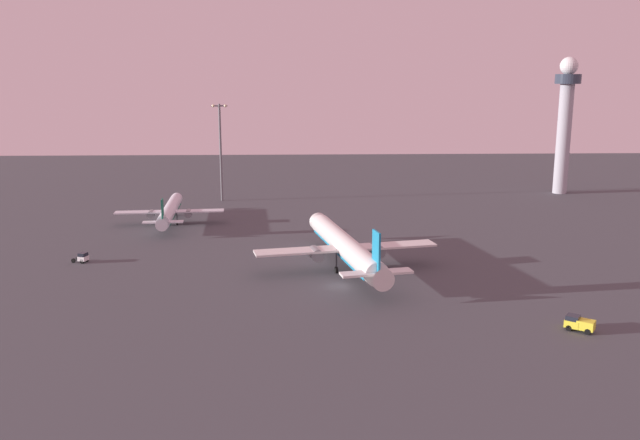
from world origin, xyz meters
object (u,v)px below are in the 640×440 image
at_px(control_tower, 565,116).
at_px(cargo_loader, 579,323).
at_px(apron_light_central, 220,147).
at_px(airplane_mid_apron, 170,211).
at_px(pushback_tug, 83,257).
at_px(airplane_far_stand, 346,247).

bearing_deg(control_tower, cargo_loader, -110.42).
xyz_separation_m(control_tower, apron_light_central, (-108.63, -9.59, -8.32)).
relative_size(airplane_mid_apron, cargo_loader, 7.89).
relative_size(pushback_tug, apron_light_central, 0.12).
height_order(cargo_loader, apron_light_central, apron_light_central).
relative_size(control_tower, airplane_far_stand, 0.93).
bearing_deg(cargo_loader, airplane_far_stand, 80.18).
distance_m(cargo_loader, pushback_tug, 94.60).
xyz_separation_m(airplane_mid_apron, pushback_tug, (-11.20, -35.81, -2.37)).
bearing_deg(control_tower, apron_light_central, -174.96).
xyz_separation_m(cargo_loader, pushback_tug, (-85.58, 40.31, -0.11)).
relative_size(airplane_far_stand, apron_light_central, 1.58).
bearing_deg(control_tower, airplane_far_stand, -132.06).
xyz_separation_m(control_tower, airplane_mid_apron, (-118.41, -42.12, -21.39)).
height_order(airplane_mid_apron, cargo_loader, airplane_mid_apron).
height_order(control_tower, airplane_mid_apron, control_tower).
distance_m(control_tower, pushback_tug, 153.09).
relative_size(airplane_far_stand, pushback_tug, 13.30).
distance_m(control_tower, airplane_far_stand, 115.73).
xyz_separation_m(cargo_loader, apron_light_central, (-64.60, 108.65, 15.34)).
xyz_separation_m(pushback_tug, apron_light_central, (20.98, 68.34, 15.45)).
bearing_deg(airplane_mid_apron, airplane_far_stand, -49.54).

